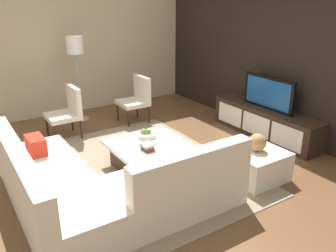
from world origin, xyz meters
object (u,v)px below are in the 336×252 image
object	(u,v)px
decorative_ball	(257,142)
fruit_bowl	(147,134)
media_console	(265,122)
coffee_table	(147,154)
sectional_couch	(100,186)
book_stack	(147,147)
ottoman	(255,164)
accent_chair_near	(68,109)
television	(268,93)
floor_lamp	(75,50)
accent_chair_far	(137,97)

from	to	relation	value
decorative_ball	fruit_bowl	bearing A→B (deg)	-142.21
media_console	coffee_table	size ratio (longest dim) A/B	2.02
media_console	sectional_couch	bearing A→B (deg)	-81.20
fruit_bowl	decorative_ball	size ratio (longest dim) A/B	1.19
fruit_bowl	book_stack	bearing A→B (deg)	-28.31
coffee_table	ottoman	size ratio (longest dim) A/B	1.47
accent_chair_near	media_console	bearing A→B (deg)	55.66
television	coffee_table	distance (m)	2.37
media_console	decorative_ball	size ratio (longest dim) A/B	8.83
television	accent_chair_near	size ratio (longest dim) A/B	1.18
coffee_table	decorative_ball	xyz separation A→B (m)	(1.06, 1.05, 0.32)
floor_lamp	accent_chair_far	size ratio (longest dim) A/B	1.86
floor_lamp	ottoman	bearing A→B (deg)	17.95
coffee_table	accent_chair_near	xyz separation A→B (m)	(-1.75, -0.55, 0.29)
accent_chair_near	fruit_bowl	bearing A→B (deg)	21.01
sectional_couch	decorative_ball	distance (m)	2.09
accent_chair_near	fruit_bowl	xyz separation A→B (m)	(1.57, 0.65, -0.05)
coffee_table	decorative_ball	world-z (taller)	decorative_ball
accent_chair_far	decorative_ball	world-z (taller)	accent_chair_far
ottoman	sectional_couch	bearing A→B (deg)	-102.69
ottoman	accent_chair_far	size ratio (longest dim) A/B	0.80
television	coffee_table	xyz separation A→B (m)	(-0.10, -2.30, -0.57)
coffee_table	accent_chair_far	size ratio (longest dim) A/B	1.18
fruit_bowl	book_stack	distance (m)	0.45
television	accent_chair_near	bearing A→B (deg)	-123.01
book_stack	ottoman	bearing A→B (deg)	54.39
television	floor_lamp	distance (m)	3.54
floor_lamp	decorative_ball	bearing A→B (deg)	17.95
media_console	decorative_ball	distance (m)	1.59
ottoman	book_stack	bearing A→B (deg)	-125.61
television	media_console	bearing A→B (deg)	-90.00
ottoman	decorative_ball	xyz separation A→B (m)	(-0.00, 0.00, 0.32)
floor_lamp	book_stack	world-z (taller)	floor_lamp
media_console	fruit_bowl	bearing A→B (deg)	-97.19
ottoman	book_stack	xyz separation A→B (m)	(-0.84, -1.17, 0.23)
accent_chair_near	floor_lamp	world-z (taller)	floor_lamp
floor_lamp	television	bearing A→B (deg)	42.95
accent_chair_near	book_stack	xyz separation A→B (m)	(1.97, 0.43, -0.06)
coffee_table	book_stack	xyz separation A→B (m)	(0.22, -0.12, 0.23)
decorative_ball	accent_chair_far	bearing A→B (deg)	-175.05
coffee_table	floor_lamp	size ratio (longest dim) A/B	0.64
coffee_table	media_console	bearing A→B (deg)	87.51
media_console	accent_chair_far	distance (m)	2.42
television	book_stack	bearing A→B (deg)	-87.17
accent_chair_near	accent_chair_far	size ratio (longest dim) A/B	1.00
coffee_table	book_stack	bearing A→B (deg)	-28.55
accent_chair_far	decorative_ball	bearing A→B (deg)	13.12
coffee_table	accent_chair_near	distance (m)	1.86
accent_chair_near	decorative_ball	xyz separation A→B (m)	(2.81, 1.61, 0.03)
sectional_couch	floor_lamp	world-z (taller)	floor_lamp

